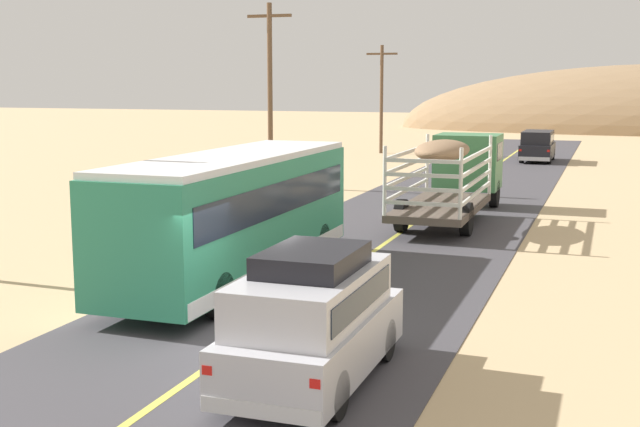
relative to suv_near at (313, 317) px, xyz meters
name	(u,v)px	position (x,y,z in m)	size (l,w,h in m)	color
ground_plane	(252,338)	(-2.00, 1.98, -1.15)	(240.00, 240.00, 0.00)	tan
road_surface	(252,337)	(-2.00, 1.98, -1.14)	(8.00, 120.00, 0.02)	#423F44
road_centre_line	(252,337)	(-2.00, 1.98, -1.13)	(0.16, 117.60, 0.00)	#D8CC4C
suv_near	(313,317)	(0.00, 0.00, 0.00)	(1.90, 4.62, 2.29)	silver
livestock_truck	(459,167)	(-0.94, 18.92, 0.64)	(2.53, 9.70, 3.02)	#3F7F4C
bus	(236,213)	(-4.31, 6.23, 0.60)	(2.54, 10.00, 3.21)	#2D8C66
car_far	(538,145)	(0.06, 41.64, -0.06)	(1.90, 4.62, 1.93)	black
power_pole_mid	(270,90)	(-10.95, 24.39, 3.47)	(2.20, 0.24, 8.65)	brown
power_pole_far	(381,96)	(-10.95, 44.58, 2.90)	(2.20, 0.24, 7.52)	brown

